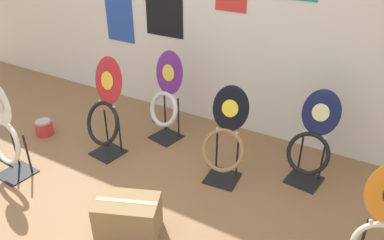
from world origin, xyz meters
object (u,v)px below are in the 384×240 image
(toilet_seat_display_crimson_swirl, at_px, (105,112))
(paint_can, at_px, (44,127))
(storage_box, at_px, (128,217))
(toilet_seat_display_purple_note, at_px, (166,99))
(toilet_seat_display_jazz_black, at_px, (226,138))
(toilet_seat_display_navy_moon, at_px, (312,143))
(toilet_seat_display_white_plain, at_px, (6,137))

(toilet_seat_display_crimson_swirl, bearing_deg, paint_can, -173.89)
(paint_can, relative_size, storage_box, 0.35)
(toilet_seat_display_purple_note, height_order, storage_box, toilet_seat_display_purple_note)
(storage_box, bearing_deg, toilet_seat_display_jazz_black, 72.04)
(toilet_seat_display_crimson_swirl, bearing_deg, toilet_seat_display_purple_note, 57.39)
(toilet_seat_display_crimson_swirl, distance_m, paint_can, 0.91)
(toilet_seat_display_navy_moon, distance_m, paint_can, 2.72)
(storage_box, bearing_deg, toilet_seat_display_white_plain, 178.19)
(toilet_seat_display_purple_note, bearing_deg, toilet_seat_display_crimson_swirl, -122.61)
(paint_can, bearing_deg, storage_box, -21.61)
(toilet_seat_display_purple_note, xyz_separation_m, toilet_seat_display_navy_moon, (1.46, 0.03, -0.06))
(toilet_seat_display_navy_moon, distance_m, toilet_seat_display_white_plain, 2.62)
(toilet_seat_display_white_plain, bearing_deg, toilet_seat_display_jazz_black, 29.09)
(toilet_seat_display_crimson_swirl, relative_size, toilet_seat_display_white_plain, 1.07)
(toilet_seat_display_navy_moon, distance_m, toilet_seat_display_jazz_black, 0.73)
(toilet_seat_display_jazz_black, height_order, storage_box, toilet_seat_display_jazz_black)
(toilet_seat_display_navy_moon, relative_size, toilet_seat_display_crimson_swirl, 0.85)
(toilet_seat_display_white_plain, relative_size, storage_box, 1.71)
(toilet_seat_display_purple_note, bearing_deg, paint_can, -152.22)
(toilet_seat_display_crimson_swirl, relative_size, storage_box, 1.83)
(storage_box, bearing_deg, toilet_seat_display_crimson_swirl, 138.26)
(toilet_seat_display_purple_note, xyz_separation_m, toilet_seat_display_jazz_black, (0.82, -0.31, -0.04))
(toilet_seat_display_purple_note, xyz_separation_m, paint_can, (-1.16, -0.61, -0.36))
(paint_can, bearing_deg, toilet_seat_display_crimson_swirl, 6.11)
(toilet_seat_display_navy_moon, bearing_deg, toilet_seat_display_crimson_swirl, -162.91)
(toilet_seat_display_white_plain, relative_size, toilet_seat_display_jazz_black, 1.06)
(toilet_seat_display_navy_moon, height_order, toilet_seat_display_jazz_black, toilet_seat_display_jazz_black)
(toilet_seat_display_white_plain, bearing_deg, storage_box, -1.81)
(toilet_seat_display_navy_moon, xyz_separation_m, toilet_seat_display_jazz_black, (-0.65, -0.34, 0.03))
(toilet_seat_display_purple_note, xyz_separation_m, toilet_seat_display_white_plain, (-0.84, -1.23, -0.04))
(toilet_seat_display_white_plain, distance_m, paint_can, 0.77)
(toilet_seat_display_crimson_swirl, xyz_separation_m, toilet_seat_display_white_plain, (-0.50, -0.71, -0.05))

